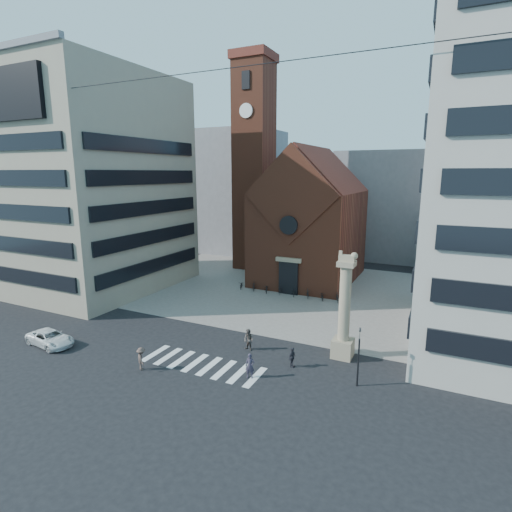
% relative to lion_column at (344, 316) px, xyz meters
% --- Properties ---
extents(ground, '(120.00, 120.00, 0.00)m').
position_rel_lion_column_xyz_m(ground, '(-10.01, -3.00, -3.46)').
color(ground, black).
rests_on(ground, ground).
extents(piazza, '(46.00, 30.00, 0.05)m').
position_rel_lion_column_xyz_m(piazza, '(-10.01, 16.00, -3.43)').
color(piazza, gray).
rests_on(piazza, ground).
extents(zebra_crossing, '(10.20, 3.20, 0.01)m').
position_rel_lion_column_xyz_m(zebra_crossing, '(-9.46, -6.00, -3.45)').
color(zebra_crossing, white).
rests_on(zebra_crossing, ground).
extents(church, '(12.00, 16.65, 18.00)m').
position_rel_lion_column_xyz_m(church, '(-10.01, 22.04, 4.53)').
color(church, brown).
rests_on(church, ground).
extents(campanile, '(5.50, 5.50, 31.20)m').
position_rel_lion_column_xyz_m(campanile, '(-20.01, 25.00, 12.28)').
color(campanile, brown).
rests_on(campanile, ground).
extents(building_left, '(18.00, 20.00, 26.00)m').
position_rel_lion_column_xyz_m(building_left, '(-34.01, 7.00, 9.54)').
color(building_left, gray).
rests_on(building_left, ground).
extents(bg_block_left, '(16.00, 14.00, 22.00)m').
position_rel_lion_column_xyz_m(bg_block_left, '(-30.01, 37.00, 7.54)').
color(bg_block_left, gray).
rests_on(bg_block_left, ground).
extents(bg_block_mid, '(14.00, 12.00, 18.00)m').
position_rel_lion_column_xyz_m(bg_block_mid, '(-4.01, 42.00, 5.54)').
color(bg_block_mid, gray).
rests_on(bg_block_mid, ground).
extents(bg_block_right, '(16.00, 14.00, 24.00)m').
position_rel_lion_column_xyz_m(bg_block_right, '(11.99, 39.00, 8.54)').
color(bg_block_right, gray).
rests_on(bg_block_right, ground).
extents(lion_column, '(1.63, 1.60, 8.68)m').
position_rel_lion_column_xyz_m(lion_column, '(0.00, 0.00, 0.00)').
color(lion_column, gray).
rests_on(lion_column, ground).
extents(traffic_light, '(0.13, 0.16, 4.30)m').
position_rel_lion_column_xyz_m(traffic_light, '(1.99, -4.00, -1.17)').
color(traffic_light, black).
rests_on(traffic_light, ground).
extents(white_car, '(4.80, 2.61, 1.28)m').
position_rel_lion_column_xyz_m(white_car, '(-23.13, -8.66, -2.82)').
color(white_car, white).
rests_on(white_car, ground).
extents(pedestrian_0, '(0.76, 0.59, 1.83)m').
position_rel_lion_column_xyz_m(pedestrian_0, '(-5.23, -6.21, -2.54)').
color(pedestrian_0, '#302A3A').
rests_on(pedestrian_0, ground).
extents(pedestrian_1, '(1.04, 0.90, 1.83)m').
position_rel_lion_column_xyz_m(pedestrian_1, '(-7.36, -2.18, -2.54)').
color(pedestrian_1, '#4F453F').
rests_on(pedestrian_1, ground).
extents(pedestrian_2, '(0.49, 0.96, 1.58)m').
position_rel_lion_column_xyz_m(pedestrian_2, '(-3.06, -3.37, -2.67)').
color(pedestrian_2, '#26262E').
rests_on(pedestrian_2, ground).
extents(pedestrian_3, '(1.29, 1.21, 1.76)m').
position_rel_lion_column_xyz_m(pedestrian_3, '(-13.11, -8.65, -2.58)').
color(pedestrian_3, brown).
rests_on(pedestrian_3, ground).
extents(scooter_0, '(1.24, 1.88, 0.94)m').
position_rel_lion_column_xyz_m(scooter_0, '(-16.21, 13.41, -2.94)').
color(scooter_0, black).
rests_on(scooter_0, piazza).
extents(scooter_1, '(1.10, 1.78, 1.04)m').
position_rel_lion_column_xyz_m(scooter_1, '(-14.44, 13.41, -2.89)').
color(scooter_1, black).
rests_on(scooter_1, piazza).
extents(scooter_2, '(1.24, 1.88, 0.94)m').
position_rel_lion_column_xyz_m(scooter_2, '(-12.68, 13.41, -2.94)').
color(scooter_2, black).
rests_on(scooter_2, piazza).
extents(scooter_3, '(1.10, 1.78, 1.04)m').
position_rel_lion_column_xyz_m(scooter_3, '(-10.91, 13.41, -2.89)').
color(scooter_3, black).
rests_on(scooter_3, piazza).
extents(scooter_4, '(1.24, 1.88, 0.94)m').
position_rel_lion_column_xyz_m(scooter_4, '(-9.14, 13.41, -2.94)').
color(scooter_4, black).
rests_on(scooter_4, piazza).
extents(scooter_5, '(1.10, 1.78, 1.04)m').
position_rel_lion_column_xyz_m(scooter_5, '(-7.38, 13.41, -2.89)').
color(scooter_5, black).
rests_on(scooter_5, piazza).
extents(scooter_6, '(1.24, 1.88, 0.94)m').
position_rel_lion_column_xyz_m(scooter_6, '(-5.61, 13.41, -2.94)').
color(scooter_6, black).
rests_on(scooter_6, piazza).
extents(scooter_7, '(1.10, 1.78, 1.04)m').
position_rel_lion_column_xyz_m(scooter_7, '(-3.85, 13.41, -2.89)').
color(scooter_7, black).
rests_on(scooter_7, piazza).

